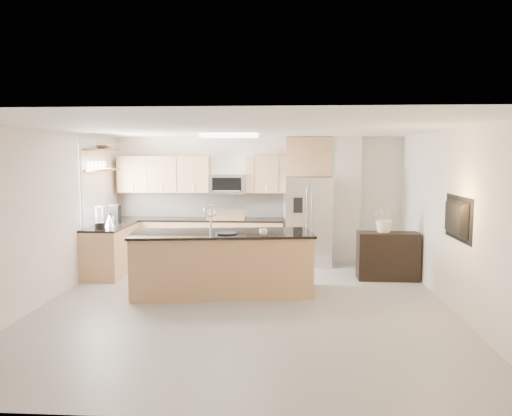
# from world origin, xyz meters

# --- Properties ---
(floor) EXTENTS (6.50, 6.50, 0.00)m
(floor) POSITION_xyz_m (0.00, 0.00, 0.00)
(floor) COLOR #989590
(floor) RESTS_ON ground
(ceiling) EXTENTS (6.00, 6.50, 0.02)m
(ceiling) POSITION_xyz_m (0.00, 0.00, 2.60)
(ceiling) COLOR white
(ceiling) RESTS_ON wall_back
(wall_back) EXTENTS (6.00, 0.02, 2.60)m
(wall_back) POSITION_xyz_m (0.00, 3.25, 1.30)
(wall_back) COLOR white
(wall_back) RESTS_ON floor
(wall_front) EXTENTS (6.00, 0.02, 2.60)m
(wall_front) POSITION_xyz_m (0.00, -3.25, 1.30)
(wall_front) COLOR white
(wall_front) RESTS_ON floor
(wall_left) EXTENTS (0.02, 6.50, 2.60)m
(wall_left) POSITION_xyz_m (-3.00, 0.00, 1.30)
(wall_left) COLOR white
(wall_left) RESTS_ON floor
(wall_right) EXTENTS (0.02, 6.50, 2.60)m
(wall_right) POSITION_xyz_m (3.00, 0.00, 1.30)
(wall_right) COLOR white
(wall_right) RESTS_ON floor
(back_counter) EXTENTS (3.55, 0.66, 1.44)m
(back_counter) POSITION_xyz_m (-1.23, 2.93, 0.47)
(back_counter) COLOR tan
(back_counter) RESTS_ON floor
(left_counter) EXTENTS (0.66, 1.50, 0.92)m
(left_counter) POSITION_xyz_m (-2.67, 1.85, 0.46)
(left_counter) COLOR tan
(left_counter) RESTS_ON floor
(range) EXTENTS (0.76, 0.64, 1.14)m
(range) POSITION_xyz_m (-0.60, 2.92, 0.47)
(range) COLOR black
(range) RESTS_ON floor
(upper_cabinets) EXTENTS (3.50, 0.33, 0.75)m
(upper_cabinets) POSITION_xyz_m (-1.30, 3.09, 1.83)
(upper_cabinets) COLOR tan
(upper_cabinets) RESTS_ON wall_back
(microwave) EXTENTS (0.76, 0.40, 0.40)m
(microwave) POSITION_xyz_m (-0.60, 3.04, 1.63)
(microwave) COLOR silver
(microwave) RESTS_ON upper_cabinets
(refrigerator) EXTENTS (0.92, 0.78, 1.78)m
(refrigerator) POSITION_xyz_m (1.06, 2.87, 0.89)
(refrigerator) COLOR silver
(refrigerator) RESTS_ON floor
(partition_column) EXTENTS (0.60, 0.30, 2.60)m
(partition_column) POSITION_xyz_m (1.82, 3.10, 1.30)
(partition_column) COLOR silver
(partition_column) RESTS_ON floor
(window) EXTENTS (0.04, 1.15, 1.65)m
(window) POSITION_xyz_m (-2.98, 1.85, 1.65)
(window) COLOR white
(window) RESTS_ON wall_left
(shelf_lower) EXTENTS (0.30, 1.20, 0.04)m
(shelf_lower) POSITION_xyz_m (-2.85, 1.95, 1.95)
(shelf_lower) COLOR brown
(shelf_lower) RESTS_ON wall_left
(shelf_upper) EXTENTS (0.30, 1.20, 0.04)m
(shelf_upper) POSITION_xyz_m (-2.85, 1.95, 2.32)
(shelf_upper) COLOR brown
(shelf_upper) RESTS_ON wall_left
(ceiling_fixture) EXTENTS (1.00, 0.50, 0.06)m
(ceiling_fixture) POSITION_xyz_m (-0.40, 1.60, 2.56)
(ceiling_fixture) COLOR white
(ceiling_fixture) RESTS_ON ceiling
(island) EXTENTS (2.99, 1.39, 1.42)m
(island) POSITION_xyz_m (-0.41, 0.63, 0.50)
(island) COLOR tan
(island) RESTS_ON floor
(credenza) EXTENTS (1.07, 0.45, 0.85)m
(credenza) POSITION_xyz_m (2.43, 1.70, 0.42)
(credenza) COLOR black
(credenza) RESTS_ON floor
(cup) EXTENTS (0.16, 0.16, 0.10)m
(cup) POSITION_xyz_m (0.26, 0.36, 1.04)
(cup) COLOR white
(cup) RESTS_ON island
(platter) EXTENTS (0.43, 0.43, 0.02)m
(platter) POSITION_xyz_m (-0.33, 0.47, 1.00)
(platter) COLOR black
(platter) RESTS_ON island
(blender) EXTENTS (0.17, 0.17, 0.40)m
(blender) POSITION_xyz_m (-2.67, 1.32, 1.09)
(blender) COLOR black
(blender) RESTS_ON left_counter
(kettle) EXTENTS (0.20, 0.20, 0.25)m
(kettle) POSITION_xyz_m (-2.62, 1.68, 1.03)
(kettle) COLOR silver
(kettle) RESTS_ON left_counter
(coffee_maker) EXTENTS (0.19, 0.23, 0.34)m
(coffee_maker) POSITION_xyz_m (-2.69, 2.17, 1.08)
(coffee_maker) COLOR black
(coffee_maker) RESTS_ON left_counter
(bowl) EXTENTS (0.43, 0.43, 0.10)m
(bowl) POSITION_xyz_m (-2.85, 2.12, 2.39)
(bowl) COLOR silver
(bowl) RESTS_ON shelf_upper
(flower_vase) EXTENTS (0.84, 0.78, 0.77)m
(flower_vase) POSITION_xyz_m (2.37, 1.71, 1.24)
(flower_vase) COLOR white
(flower_vase) RESTS_ON credenza
(television) EXTENTS (0.14, 1.08, 0.62)m
(television) POSITION_xyz_m (2.91, -0.20, 1.35)
(television) COLOR black
(television) RESTS_ON wall_right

